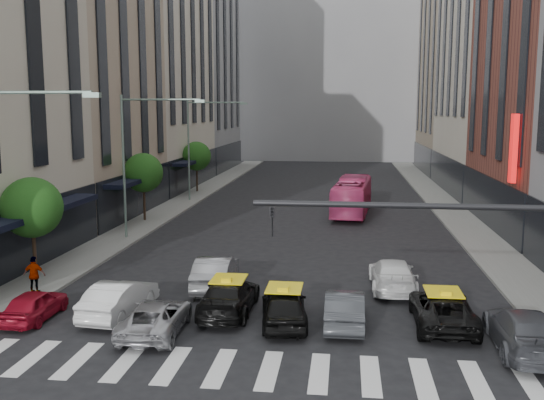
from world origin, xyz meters
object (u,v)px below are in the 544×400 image
(taxi_left, at_px, (229,296))
(car_white_front, at_px, (119,298))
(bus, at_px, (352,196))
(pedestrian_far, at_px, (34,275))
(car_red, at_px, (35,305))
(streetlamp_mid, at_px, (138,147))
(streetlamp_far, at_px, (199,136))
(taxi_center, at_px, (284,307))

(taxi_left, bearing_deg, car_white_front, 11.31)
(bus, xyz_separation_m, pedestrian_far, (-14.17, -23.39, -0.44))
(car_red, bearing_deg, car_white_front, -165.44)
(pedestrian_far, bearing_deg, bus, -124.47)
(streetlamp_mid, relative_size, streetlamp_far, 1.00)
(bus, bearing_deg, streetlamp_mid, 45.21)
(taxi_left, height_order, pedestrian_far, pedestrian_far)
(car_white_front, xyz_separation_m, taxi_center, (6.69, -0.23, -0.00))
(streetlamp_far, bearing_deg, pedestrian_far, -91.33)
(car_white_front, bearing_deg, bus, -104.61)
(bus, distance_m, pedestrian_far, 27.35)
(taxi_center, relative_size, bus, 0.41)
(taxi_center, height_order, pedestrian_far, pedestrian_far)
(streetlamp_far, xyz_separation_m, taxi_left, (8.33, -29.27, -5.19))
(streetlamp_mid, xyz_separation_m, bus, (13.52, 11.26, -4.47))
(car_red, height_order, bus, bus)
(car_white_front, bearing_deg, taxi_center, -176.01)
(taxi_center, bearing_deg, car_white_front, -9.32)
(streetlamp_far, height_order, taxi_center, streetlamp_far)
(taxi_center, xyz_separation_m, pedestrian_far, (-11.35, 2.21, 0.26))
(streetlamp_far, xyz_separation_m, car_red, (0.84, -30.95, -5.30))
(streetlamp_far, relative_size, car_white_front, 2.04)
(car_white_front, distance_m, taxi_center, 6.69)
(streetlamp_far, bearing_deg, taxi_center, -70.57)
(streetlamp_mid, distance_m, taxi_center, 18.62)
(streetlamp_mid, height_order, taxi_center, streetlamp_mid)
(streetlamp_far, bearing_deg, bus, -19.30)
(taxi_left, distance_m, taxi_center, 2.60)
(taxi_center, bearing_deg, taxi_left, -31.46)
(streetlamp_far, height_order, taxi_left, streetlamp_far)
(streetlamp_far, distance_m, car_white_front, 30.81)
(streetlamp_mid, height_order, bus, streetlamp_mid)
(taxi_left, bearing_deg, car_red, 13.00)
(taxi_left, bearing_deg, streetlamp_mid, -57.51)
(bus, bearing_deg, taxi_center, 89.13)
(streetlamp_far, bearing_deg, streetlamp_mid, -90.00)
(taxi_center, height_order, bus, bus)
(streetlamp_far, distance_m, car_red, 31.41)
(streetlamp_far, xyz_separation_m, pedestrian_far, (-0.65, -28.13, -4.91))
(car_red, bearing_deg, streetlamp_far, -88.77)
(streetlamp_far, height_order, bus, streetlamp_far)
(streetlamp_far, bearing_deg, car_red, -88.44)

